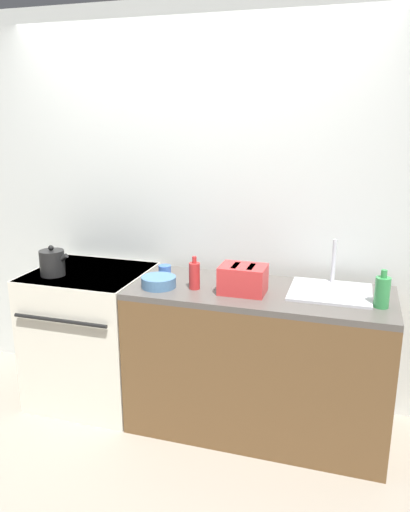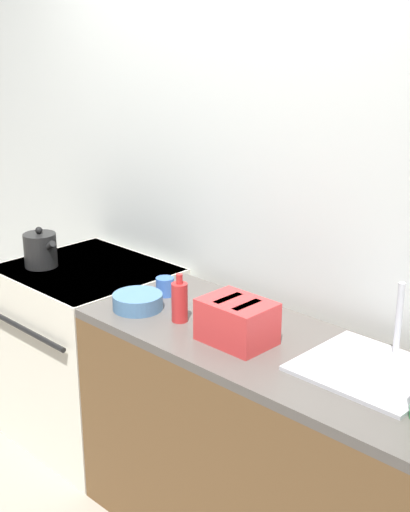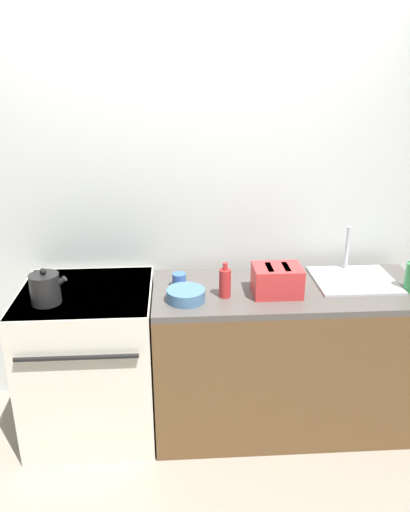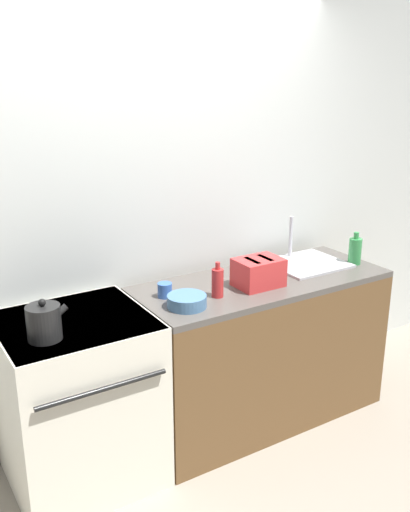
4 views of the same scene
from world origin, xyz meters
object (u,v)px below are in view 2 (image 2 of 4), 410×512
object	(u,v)px
stove	(91,352)
bowl	(138,301)
toaster	(237,321)
bottle_red	(180,302)
cup_blue	(165,286)
kettle	(41,250)

from	to	relation	value
stove	bowl	distance (m)	0.75
bowl	toaster	bearing A→B (deg)	6.03
stove	bottle_red	distance (m)	0.94
toaster	cup_blue	world-z (taller)	toaster
bottle_red	bowl	size ratio (longest dim) A/B	0.96
toaster	cup_blue	size ratio (longest dim) A/B	3.29
kettle	bowl	world-z (taller)	kettle
stove	bowl	bearing A→B (deg)	-15.19
kettle	cup_blue	world-z (taller)	kettle
stove	cup_blue	bearing A→B (deg)	3.20
kettle	toaster	bearing A→B (deg)	1.55
kettle	bowl	xyz separation A→B (m)	(0.74, -0.02, -0.05)
kettle	cup_blue	bearing A→B (deg)	12.99
stove	toaster	bearing A→B (deg)	-5.35
kettle	bowl	bearing A→B (deg)	-1.51
kettle	bottle_red	size ratio (longest dim) A/B	1.00
kettle	bottle_red	xyz separation A→B (m)	(0.95, 0.02, -0.00)
kettle	cup_blue	size ratio (longest dim) A/B	2.48
bottle_red	cup_blue	bearing A→B (deg)	149.27
kettle	bottle_red	distance (m)	0.95
bottle_red	kettle	bearing A→B (deg)	-179.00
bowl	cup_blue	bearing A→B (deg)	100.13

